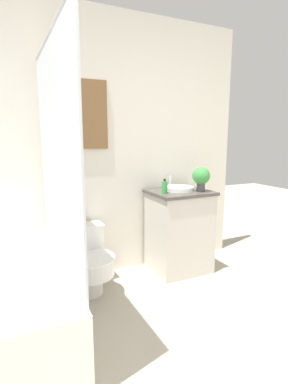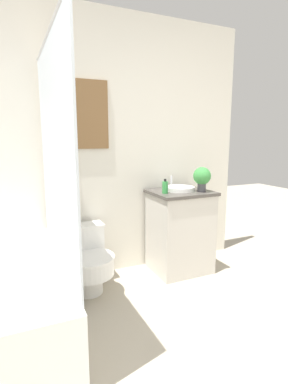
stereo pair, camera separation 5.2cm
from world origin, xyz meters
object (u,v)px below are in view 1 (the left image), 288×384
toilet (87,260)px  soap_bottle (165,187)px  sink (179,188)px  potted_plant (201,177)px

toilet → soap_bottle: size_ratio=4.10×
sink → potted_plant: (0.16, -0.14, 0.12)m
soap_bottle → sink: bearing=19.4°
sink → toilet: bearing=-177.1°
sink → soap_bottle: size_ratio=2.39×
toilet → potted_plant: 1.32m
toilet → sink: bearing=2.9°
soap_bottle → toilet: bearing=178.3°
toilet → potted_plant: bearing=-4.5°
soap_bottle → potted_plant: potted_plant is taller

